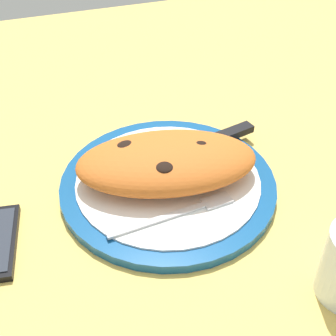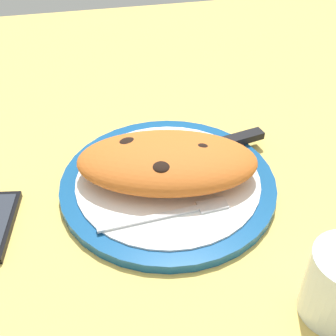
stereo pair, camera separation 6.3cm
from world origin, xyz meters
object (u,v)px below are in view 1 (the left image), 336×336
fork (183,212)px  calzone (167,162)px  plate (168,183)px  knife (212,142)px

fork → calzone: bearing=86.0°
plate → calzone: (0.04, 0.52, 3.64)cm
calzone → fork: bearing=-94.0°
calzone → fork: size_ratio=1.58×
fork → knife: 16.19cm
fork → plate: bearing=86.0°
knife → calzone: bearing=-151.5°
calzone → fork: (-0.54, -7.72, -2.54)cm
fork → knife: (9.90, 12.80, 0.28)cm
calzone → fork: 8.15cm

